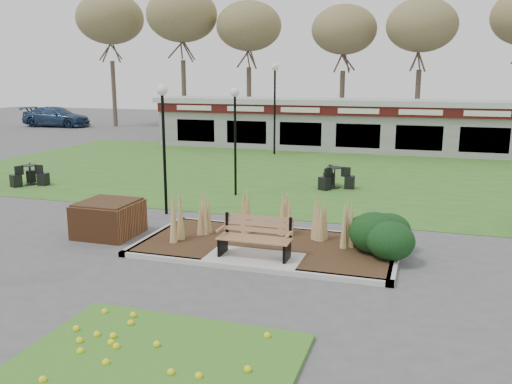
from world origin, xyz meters
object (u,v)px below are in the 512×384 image
(food_pavilion, at_px, (361,125))
(lamp_post_mid_right, at_px, (163,121))
(park_bench, at_px, (256,237))
(lamp_post_far_left, at_px, (275,88))
(bistro_set_a, at_px, (30,178))
(car_silver, at_px, (205,127))
(brick_planter, at_px, (109,218))
(car_blue, at_px, (57,117))
(lamp_post_mid_left, at_px, (235,118))
(bistro_set_b, at_px, (334,181))
(car_black, at_px, (215,131))

(food_pavilion, relative_size, lamp_post_mid_right, 6.19)
(park_bench, bearing_deg, lamp_post_far_left, 104.34)
(bistro_set_a, height_order, car_silver, car_silver)
(brick_planter, distance_m, car_blue, 33.80)
(car_silver, bearing_deg, lamp_post_mid_left, -132.02)
(food_pavilion, relative_size, bistro_set_b, 16.46)
(car_silver, xyz_separation_m, car_blue, (-14.63, 2.88, 0.21))
(lamp_post_far_left, distance_m, bistro_set_b, 9.76)
(brick_planter, xyz_separation_m, lamp_post_far_left, (0.12, 16.00, 3.07))
(bistro_set_b, relative_size, car_silver, 0.41)
(lamp_post_mid_left, bearing_deg, lamp_post_far_left, 98.10)
(car_silver, bearing_deg, lamp_post_mid_right, -138.40)
(car_blue, bearing_deg, lamp_post_mid_right, -140.45)
(park_bench, height_order, lamp_post_mid_right, lamp_post_mid_right)
(lamp_post_mid_right, xyz_separation_m, car_black, (-5.53, 17.78, -2.20))
(lamp_post_mid_right, distance_m, bistro_set_b, 7.47)
(lamp_post_mid_left, relative_size, car_black, 0.90)
(lamp_post_mid_right, bearing_deg, park_bench, -39.63)
(brick_planter, bearing_deg, car_black, 104.12)
(lamp_post_far_left, xyz_separation_m, bistro_set_b, (4.63, -7.95, -3.26))
(park_bench, xyz_separation_m, bistro_set_b, (0.35, 8.80, -0.30))
(lamp_post_mid_right, relative_size, bistro_set_a, 2.73)
(park_bench, height_order, food_pavilion, food_pavilion)
(food_pavilion, relative_size, lamp_post_far_left, 5.06)
(lamp_post_mid_left, xyz_separation_m, car_black, (-6.70, 14.63, -2.09))
(bistro_set_b, distance_m, car_black, 15.75)
(brick_planter, relative_size, bistro_set_b, 1.00)
(lamp_post_far_left, relative_size, bistro_set_a, 3.34)
(car_silver, xyz_separation_m, car_black, (1.85, -2.80, 0.08))
(car_black, bearing_deg, car_blue, 89.88)
(food_pavilion, relative_size, car_black, 5.81)
(food_pavilion, distance_m, car_silver, 12.13)
(brick_planter, height_order, lamp_post_mid_right, lamp_post_mid_right)
(brick_planter, xyz_separation_m, bistro_set_a, (-6.76, 5.01, -0.20))
(food_pavilion, bearing_deg, car_black, 171.87)
(bistro_set_a, bearing_deg, park_bench, -27.30)
(park_bench, xyz_separation_m, car_blue, (-26.00, 26.75, 0.24))
(brick_planter, relative_size, bistro_set_a, 1.03)
(car_black, bearing_deg, brick_planter, -147.00)
(bistro_set_a, bearing_deg, car_blue, 125.26)
(lamp_post_far_left, bearing_deg, lamp_post_mid_right, -88.71)
(brick_planter, relative_size, lamp_post_mid_left, 0.39)
(car_black, bearing_deg, lamp_post_far_left, -110.69)
(food_pavilion, distance_m, lamp_post_mid_left, 13.63)
(park_bench, distance_m, car_silver, 26.44)
(car_black, bearing_deg, bistro_set_a, -167.24)
(car_black, xyz_separation_m, car_blue, (-16.49, 5.68, 0.13))
(lamp_post_mid_left, xyz_separation_m, bistro_set_b, (3.17, 2.36, -2.50))
(food_pavilion, height_order, car_black, food_pavilion)
(food_pavilion, distance_m, bistro_set_b, 10.98)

